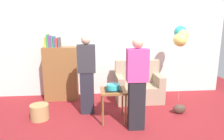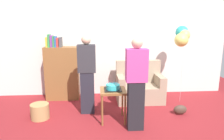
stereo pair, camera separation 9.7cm
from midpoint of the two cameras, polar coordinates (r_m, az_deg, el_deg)
ground_plane at (r=3.84m, az=2.91°, el=-16.08°), size 8.00×8.00×0.00m
wall_back at (r=5.43m, az=0.49°, el=7.38°), size 6.00×0.10×2.70m
couch at (r=5.12m, az=8.05°, el=-4.59°), size 1.10×0.70×0.96m
bookshelf at (r=5.23m, az=-13.07°, el=-0.53°), size 0.80×0.36×1.60m
side_table at (r=3.97m, az=0.96°, el=-6.78°), size 0.48×0.48×0.62m
birthday_cake at (r=3.92m, az=0.96°, el=-4.76°), size 0.32×0.32×0.17m
person_blowing_candles at (r=4.27m, az=-6.23°, el=-1.17°), size 0.36×0.22×1.63m
person_holding_cake at (r=3.60m, az=7.40°, el=-3.81°), size 0.36×0.22×1.63m
wicker_basket at (r=4.40m, az=-18.59°, el=-10.70°), size 0.36×0.36×0.30m
handbag at (r=4.62m, az=18.79°, el=-10.30°), size 0.28×0.14×0.20m
balloon_bunch at (r=5.04m, az=19.27°, el=8.80°), size 0.36×0.45×1.80m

